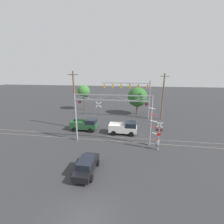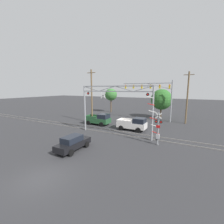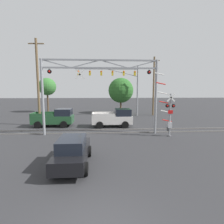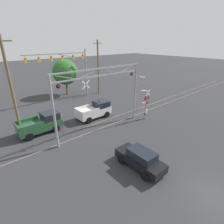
{
  "view_description": "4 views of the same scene",
  "coord_description": "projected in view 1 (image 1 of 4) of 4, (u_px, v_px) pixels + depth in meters",
  "views": [
    {
      "loc": [
        3.06,
        -7.58,
        10.12
      ],
      "look_at": [
        -0.08,
        12.9,
        4.5
      ],
      "focal_mm": 24.0,
      "sensor_mm": 36.0,
      "label": 1
    },
    {
      "loc": [
        9.5,
        -6.59,
        6.71
      ],
      "look_at": [
        -0.49,
        12.39,
        3.31
      ],
      "focal_mm": 24.0,
      "sensor_mm": 36.0,
      "label": 2
    },
    {
      "loc": [
        0.1,
        -4.3,
        4.18
      ],
      "look_at": [
        1.22,
        14.15,
        1.93
      ],
      "focal_mm": 28.0,
      "sensor_mm": 36.0,
      "label": 3
    },
    {
      "loc": [
        -10.78,
        -2.09,
        9.66
      ],
      "look_at": [
        0.81,
        11.48,
        2.31
      ],
      "focal_mm": 28.0,
      "sensor_mm": 36.0,
      "label": 4
    }
  ],
  "objects": [
    {
      "name": "rail_track_near",
      "position": [
        112.0,
        141.0,
        22.36
      ],
      "size": [
        80.0,
        0.08,
        0.1
      ],
      "primitive_type": "cube",
      "color": "gray",
      "rests_on": "ground_plane"
    },
    {
      "name": "traffic_signal_span",
      "position": [
        136.0,
        92.0,
        32.01
      ],
      "size": [
        10.38,
        0.39,
        8.33
      ],
      "color": "gray",
      "rests_on": "ground_plane"
    },
    {
      "name": "background_tree_far_left_verge",
      "position": [
        84.0,
        92.0,
        39.76
      ],
      "size": [
        3.37,
        3.37,
        6.68
      ],
      "color": "brown",
      "rests_on": "ground_plane"
    },
    {
      "name": "background_tree_beyond_span",
      "position": [
        137.0,
        97.0,
        35.5
      ],
      "size": [
        4.61,
        4.61,
        6.56
      ],
      "color": "brown",
      "rests_on": "ground_plane"
    },
    {
      "name": "sedan_waiting",
      "position": [
        87.0,
        165.0,
        15.32
      ],
      "size": [
        1.89,
        4.29,
        1.63
      ],
      "color": "black",
      "rests_on": "ground_plane"
    },
    {
      "name": "ground_plane",
      "position": [
        85.0,
        223.0,
        10.33
      ],
      "size": [
        200.0,
        200.0,
        0.0
      ],
      "primitive_type": "plane",
      "color": "#303033"
    },
    {
      "name": "rail_track_far",
      "position": [
        114.0,
        137.0,
        23.72
      ],
      "size": [
        80.0,
        0.08,
        0.1
      ],
      "primitive_type": "cube",
      "color": "gray",
      "rests_on": "ground_plane"
    },
    {
      "name": "pickup_truck_following",
      "position": [
        86.0,
        125.0,
        26.51
      ],
      "size": [
        4.62,
        2.33,
        2.08
      ],
      "color": "#23512D",
      "rests_on": "ground_plane"
    },
    {
      "name": "crossing_gantry",
      "position": [
        112.0,
        111.0,
        20.84
      ],
      "size": [
        10.95,
        0.28,
        7.08
      ],
      "color": "gray",
      "rests_on": "ground_plane"
    },
    {
      "name": "utility_pole_right",
      "position": [
        163.0,
        96.0,
        31.5
      ],
      "size": [
        1.8,
        0.28,
        9.78
      ],
      "color": "brown",
      "rests_on": "ground_plane"
    },
    {
      "name": "pickup_truck_lead",
      "position": [
        124.0,
        128.0,
        24.96
      ],
      "size": [
        4.61,
        2.33,
        2.08
      ],
      "color": "silver",
      "rests_on": "ground_plane"
    },
    {
      "name": "crossing_signal_mast",
      "position": [
        158.0,
        136.0,
        19.5
      ],
      "size": [
        1.99,
        0.35,
        5.8
      ],
      "color": "gray",
      "rests_on": "ground_plane"
    },
    {
      "name": "utility_pole_left",
      "position": [
        75.0,
        100.0,
        26.42
      ],
      "size": [
        1.8,
        0.28,
        10.21
      ],
      "color": "brown",
      "rests_on": "ground_plane"
    }
  ]
}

